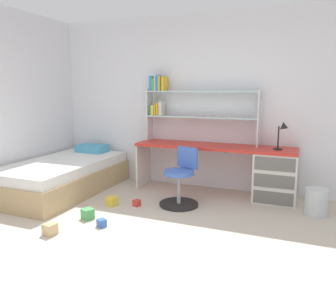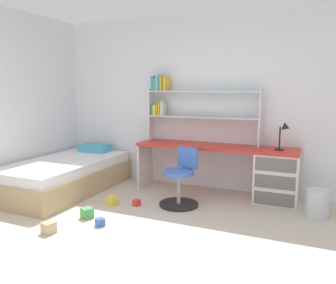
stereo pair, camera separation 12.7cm
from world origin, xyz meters
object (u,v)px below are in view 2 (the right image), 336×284
(bookshelf_hutch, at_px, (186,103))
(desk_lamp, at_px, (285,132))
(toy_block_blue_2, at_px, (100,222))
(toy_block_green_3, at_px, (87,213))
(toy_block_natural_0, at_px, (49,228))
(toy_block_red_4, at_px, (137,203))
(toy_block_yellow_1, at_px, (112,201))
(swivel_chair, at_px, (180,183))
(bed_platform, at_px, (65,175))
(desk, at_px, (258,171))
(waste_bin, at_px, (317,203))

(bookshelf_hutch, height_order, desk_lamp, bookshelf_hutch)
(toy_block_blue_2, distance_m, toy_block_green_3, 0.31)
(bookshelf_hutch, distance_m, toy_block_natural_0, 2.64)
(desk_lamp, relative_size, toy_block_red_4, 4.63)
(toy_block_yellow_1, bearing_deg, toy_block_red_4, 19.31)
(swivel_chair, xyz_separation_m, bed_platform, (-1.85, -0.10, -0.06))
(bed_platform, xyz_separation_m, toy_block_blue_2, (1.27, -0.92, -0.19))
(bookshelf_hutch, relative_size, toy_block_blue_2, 19.70)
(desk_lamp, relative_size, toy_block_blue_2, 4.38)
(swivel_chair, bearing_deg, toy_block_yellow_1, -155.50)
(desk, height_order, waste_bin, desk)
(desk_lamp, xyz_separation_m, bed_platform, (-3.07, -0.70, -0.74))
(desk_lamp, relative_size, waste_bin, 1.15)
(toy_block_red_4, bearing_deg, bookshelf_hutch, 74.91)
(toy_block_natural_0, height_order, toy_block_yellow_1, same)
(swivel_chair, xyz_separation_m, toy_block_blue_2, (-0.57, -1.02, -0.25))
(desk_lamp, bearing_deg, toy_block_red_4, -153.31)
(toy_block_red_4, bearing_deg, swivel_chair, 27.46)
(desk, xyz_separation_m, toy_block_natural_0, (-1.87, -2.05, -0.35))
(toy_block_blue_2, bearing_deg, toy_block_green_3, 154.39)
(bed_platform, bearing_deg, toy_block_blue_2, -35.87)
(toy_block_yellow_1, relative_size, toy_block_red_4, 1.49)
(toy_block_yellow_1, bearing_deg, toy_block_blue_2, -68.18)
(desk, distance_m, toy_block_blue_2, 2.26)
(toy_block_blue_2, xyz_separation_m, toy_block_green_3, (-0.28, 0.14, 0.02))
(desk_lamp, height_order, toy_block_natural_0, desk_lamp)
(waste_bin, relative_size, toy_block_blue_2, 3.80)
(swivel_chair, distance_m, toy_block_yellow_1, 0.94)
(toy_block_natural_0, xyz_separation_m, toy_block_green_3, (0.11, 0.52, 0.00))
(toy_block_blue_2, distance_m, toy_block_red_4, 0.75)
(desk, xyz_separation_m, toy_block_green_3, (-1.76, -1.53, -0.35))
(desk, relative_size, swivel_chair, 3.04)
(toy_block_yellow_1, distance_m, toy_block_green_3, 0.50)
(waste_bin, height_order, toy_block_red_4, waste_bin)
(toy_block_natural_0, relative_size, toy_block_green_3, 1.00)
(swivel_chair, bearing_deg, desk, 35.49)
(desk, bearing_deg, waste_bin, -25.73)
(swivel_chair, relative_size, toy_block_blue_2, 8.73)
(toy_block_blue_2, bearing_deg, waste_bin, 30.00)
(toy_block_blue_2, relative_size, toy_block_red_4, 1.06)
(toy_block_yellow_1, bearing_deg, toy_block_natural_0, -97.62)
(toy_block_natural_0, bearing_deg, desk, 47.52)
(toy_block_green_3, xyz_separation_m, toy_block_red_4, (0.34, 0.61, -0.02))
(desk, distance_m, bookshelf_hutch, 1.47)
(swivel_chair, height_order, toy_block_blue_2, swivel_chair)
(bookshelf_hutch, distance_m, toy_block_green_3, 2.20)
(bookshelf_hutch, height_order, toy_block_green_3, bookshelf_hutch)
(swivel_chair, relative_size, toy_block_natural_0, 6.23)
(desk_lamp, xyz_separation_m, toy_block_blue_2, (-1.80, -1.62, -0.93))
(bookshelf_hutch, bearing_deg, swivel_chair, -74.21)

